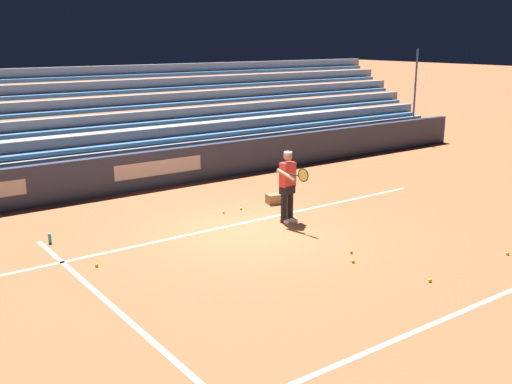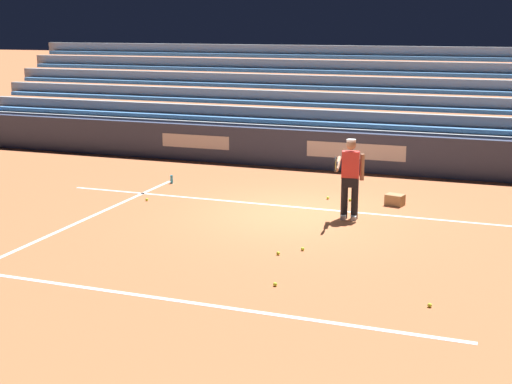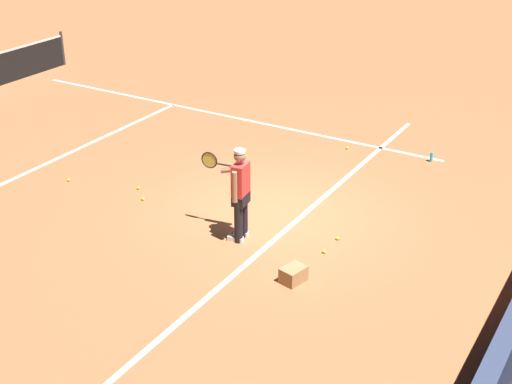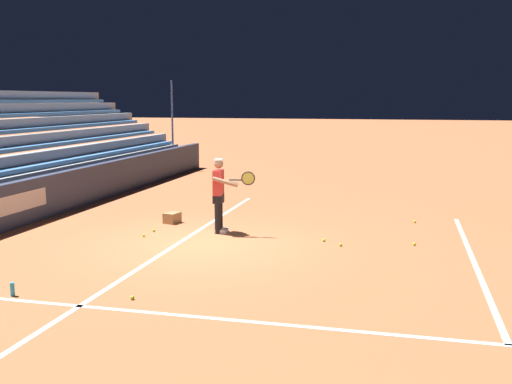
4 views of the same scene
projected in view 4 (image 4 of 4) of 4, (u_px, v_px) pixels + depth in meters
ground_plane at (201, 244)px, 12.77m from camera, size 160.00×160.00×0.00m
court_baseline_white at (179, 243)px, 12.88m from camera, size 12.00×0.10×0.01m
court_sideline_white at (387, 334)px, 7.87m from camera, size 0.10×12.00×0.01m
court_service_line_white at (473, 260)px, 11.46m from camera, size 8.22×0.10×0.01m
tennis_player at (220, 194)px, 13.73m from camera, size 0.59×1.03×1.71m
ball_box_cardboard at (172, 218)px, 14.92m from camera, size 0.46×0.38×0.26m
tennis_ball_near_player at (324, 240)px, 12.99m from camera, size 0.07×0.07×0.07m
tennis_ball_midcourt at (144, 236)px, 13.42m from camera, size 0.07×0.07×0.07m
tennis_ball_on_baseline at (341, 245)px, 12.57m from camera, size 0.07×0.07×0.07m
tennis_ball_by_box at (154, 230)px, 13.93m from camera, size 0.07×0.07×0.07m
tennis_ball_far_left at (132, 298)px, 9.23m from camera, size 0.07×0.07×0.07m
tennis_ball_far_right at (414, 244)px, 12.63m from camera, size 0.07×0.07×0.07m
tennis_ball_stray_back at (415, 222)px, 14.94m from camera, size 0.07×0.07×0.07m
water_bottle at (12, 289)px, 9.38m from camera, size 0.07×0.07×0.22m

